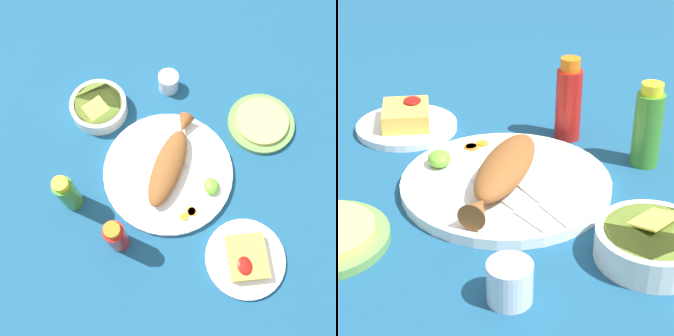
{
  "view_description": "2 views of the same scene",
  "coord_description": "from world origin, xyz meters",
  "views": [
    {
      "loc": [
        0.36,
        -0.04,
        0.96
      ],
      "look_at": [
        0.0,
        0.0,
        0.04
      ],
      "focal_mm": 40.0,
      "sensor_mm": 36.0,
      "label": 1
    },
    {
      "loc": [
        -0.86,
        0.11,
        0.52
      ],
      "look_at": [
        0.0,
        0.0,
        0.04
      ],
      "focal_mm": 65.0,
      "sensor_mm": 36.0,
      "label": 2
    }
  ],
  "objects": [
    {
      "name": "ground_plane",
      "position": [
        0.0,
        0.0,
        0.0
      ],
      "size": [
        4.0,
        4.0,
        0.0
      ],
      "primitive_type": "plane",
      "color": "navy"
    },
    {
      "name": "lime_wedge_main",
      "position": [
        0.06,
        0.11,
        0.03
      ],
      "size": [
        0.05,
        0.04,
        0.03
      ],
      "primitive_type": "ellipsoid",
      "color": "#6BB233",
      "rests_on": "main_plate"
    },
    {
      "name": "fries_pile",
      "position": [
        0.25,
        0.17,
        0.03
      ],
      "size": [
        0.11,
        0.09,
        0.04
      ],
      "color": "gold",
      "rests_on": "side_plate_fries"
    },
    {
      "name": "fried_fish",
      "position": [
        -0.01,
        0.01,
        0.04
      ],
      "size": [
        0.27,
        0.17,
        0.05
      ],
      "rotation": [
        0.0,
        0.0,
        -0.43
      ],
      "color": "brown",
      "rests_on": "main_plate"
    },
    {
      "name": "fork_near",
      "position": [
        -0.08,
        -0.04,
        0.02
      ],
      "size": [
        0.17,
        0.09,
        0.0
      ],
      "rotation": [
        0.0,
        0.0,
        3.58
      ],
      "color": "silver",
      "rests_on": "main_plate"
    },
    {
      "name": "carrot_slice_near",
      "position": [
        0.12,
        0.05,
        0.02
      ],
      "size": [
        0.02,
        0.02,
        0.0
      ],
      "primitive_type": "cylinder",
      "color": "orange",
      "rests_on": "main_plate"
    },
    {
      "name": "carrot_slice_far",
      "position": [
        0.12,
        0.05,
        0.02
      ],
      "size": [
        0.02,
        0.02,
        0.0
      ],
      "primitive_type": "cylinder",
      "color": "orange",
      "rests_on": "main_plate"
    },
    {
      "name": "salt_cup",
      "position": [
        -0.27,
        0.03,
        0.02
      ],
      "size": [
        0.06,
        0.06,
        0.06
      ],
      "color": "silver",
      "rests_on": "ground_plane"
    },
    {
      "name": "carrot_slice_mid",
      "position": [
        0.13,
        0.03,
        0.02
      ],
      "size": [
        0.02,
        0.02,
        0.0
      ],
      "primitive_type": "cylinder",
      "color": "orange",
      "rests_on": "main_plate"
    },
    {
      "name": "hot_sauce_bottle_green",
      "position": [
        0.06,
        -0.25,
        0.07
      ],
      "size": [
        0.05,
        0.05,
        0.15
      ],
      "color": "#3D8428",
      "rests_on": "ground_plane"
    },
    {
      "name": "guacamole_bowl",
      "position": [
        -0.21,
        -0.18,
        0.03
      ],
      "size": [
        0.16,
        0.16,
        0.06
      ],
      "color": "white",
      "rests_on": "ground_plane"
    },
    {
      "name": "fork_far",
      "position": [
        -0.09,
        -0.0,
        0.02
      ],
      "size": [
        0.17,
        0.11,
        0.0
      ],
      "rotation": [
        0.0,
        0.0,
        3.69
      ],
      "color": "silver",
      "rests_on": "main_plate"
    },
    {
      "name": "main_plate",
      "position": [
        0.0,
        0.0,
        0.01
      ],
      "size": [
        0.35,
        0.35,
        0.02
      ],
      "primitive_type": "cylinder",
      "color": "white",
      "rests_on": "ground_plane"
    },
    {
      "name": "side_plate_fries",
      "position": [
        0.25,
        0.17,
        0.01
      ],
      "size": [
        0.2,
        0.2,
        0.01
      ],
      "primitive_type": "cylinder",
      "color": "white",
      "rests_on": "ground_plane"
    },
    {
      "name": "hot_sauce_bottle_red",
      "position": [
        0.17,
        -0.14,
        0.08
      ],
      "size": [
        0.05,
        0.05,
        0.16
      ],
      "color": "#B21914",
      "rests_on": "ground_plane"
    }
  ]
}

